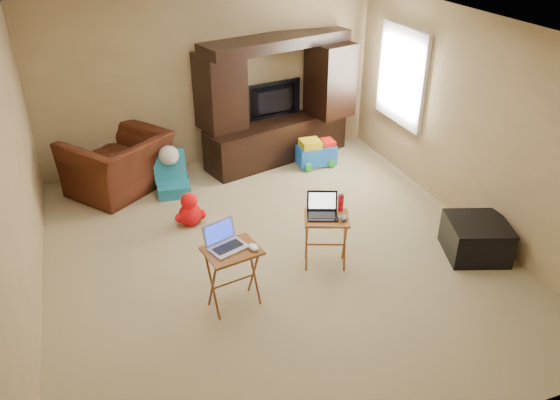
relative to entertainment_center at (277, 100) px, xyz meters
name	(u,v)px	position (x,y,z in m)	size (l,w,h in m)	color
floor	(274,253)	(-0.93, -2.43, -0.94)	(5.50, 5.50, 0.00)	tan
ceiling	(273,31)	(-0.93, -2.43, 1.56)	(5.50, 5.50, 0.00)	silver
wall_back	(210,81)	(-0.93, 0.32, 0.31)	(5.00, 5.00, 0.00)	tan
wall_front	(420,323)	(-0.93, -5.18, 0.31)	(5.00, 5.00, 0.00)	tan
wall_left	(13,193)	(-3.43, -2.43, 0.31)	(5.50, 5.50, 0.00)	tan
wall_right	(473,123)	(1.57, -2.43, 0.31)	(5.50, 5.50, 0.00)	tan
window_pane	(403,76)	(1.55, -0.88, 0.46)	(1.20, 1.20, 0.00)	white
window_frame	(402,76)	(1.53, -0.88, 0.46)	(0.06, 1.14, 1.34)	white
entertainment_center	(277,100)	(0.00, 0.00, 0.00)	(2.30, 0.57, 1.88)	black
television	(275,101)	(0.00, 0.08, -0.04)	(0.95, 0.13, 0.55)	black
recliner	(119,164)	(-2.39, -0.25, -0.54)	(1.23, 1.08, 0.80)	#4C1F10
child_rocker	(172,174)	(-1.74, -0.60, -0.65)	(0.44, 0.50, 0.58)	#1A7191
plush_toy	(190,209)	(-1.69, -1.49, -0.72)	(0.40, 0.33, 0.45)	red
push_toy	(316,152)	(0.47, -0.45, -0.72)	(0.59, 0.42, 0.44)	blue
ottoman	(476,238)	(1.22, -3.24, -0.73)	(0.65, 0.65, 0.42)	black
tray_table_left	(233,278)	(-1.60, -3.15, -0.61)	(0.51, 0.41, 0.66)	brown
tray_table_right	(325,241)	(-0.48, -2.85, -0.63)	(0.48, 0.38, 0.62)	#AD6D2A
laptop_left	(227,238)	(-1.63, -3.12, -0.16)	(0.35, 0.29, 0.24)	#AEAEB3
laptop_right	(323,207)	(-0.52, -2.83, -0.20)	(0.32, 0.27, 0.24)	black
mouse_left	(253,247)	(-1.41, -3.22, -0.25)	(0.09, 0.13, 0.06)	white
mouse_right	(343,218)	(-0.35, -2.97, -0.30)	(0.08, 0.13, 0.05)	#3D3E42
water_bottle	(341,203)	(-0.28, -2.77, -0.23)	(0.06, 0.06, 0.19)	red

